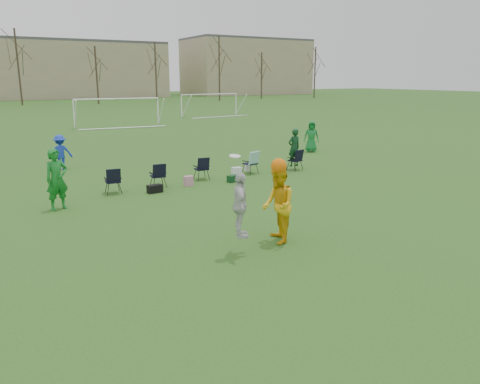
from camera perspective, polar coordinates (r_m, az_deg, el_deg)
ground at (r=12.64m, az=7.67°, el=-5.86°), size 260.00×260.00×0.00m
fielder_green_near at (r=16.29m, az=-21.43°, el=1.44°), size 0.84×0.66×2.01m
fielder_blue at (r=23.48m, az=-21.05°, el=4.54°), size 1.07×0.64×1.63m
fielder_green_far at (r=27.56m, az=8.70°, el=6.70°), size 1.03×0.97×1.78m
center_contest at (r=11.88m, az=3.47°, el=-1.48°), size 2.17×1.37×2.46m
sideline_setup at (r=20.17m, az=-1.45°, el=3.33°), size 9.32×2.17×1.91m
goal_mid at (r=42.98m, az=-14.75°, el=10.30°), size 7.40×0.63×2.46m
goal_right at (r=52.87m, az=-3.70°, el=11.29°), size 7.35×1.14×2.46m
tree_line at (r=79.61m, az=-25.08°, el=13.18°), size 110.28×3.28×11.40m
building_row at (r=106.34m, az=-22.92°, el=13.72°), size 126.00×16.00×13.00m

